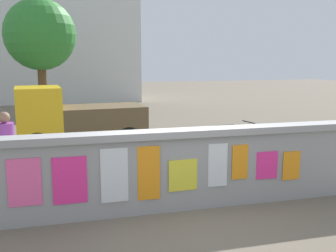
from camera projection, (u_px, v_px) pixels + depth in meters
ground at (118, 130)px, 14.68m from camera, size 60.00×60.00×0.00m
poster_wall at (182, 168)px, 6.94m from camera, size 7.44×0.42×1.42m
auto_rickshaw_truck at (75, 119)px, 11.49m from camera, size 3.71×1.79×1.85m
motorcycle at (231, 137)px, 11.07m from camera, size 1.89×0.60×0.87m
bicycle_near at (165, 165)px, 8.56m from camera, size 1.70×0.44×0.95m
person_walking at (6, 144)px, 7.72m from camera, size 0.45×0.45×1.62m
tree_roadside at (40, 35)px, 16.82m from camera, size 3.03×3.03×5.15m
building_background at (64, 42)px, 25.02m from camera, size 9.15×5.45×7.24m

